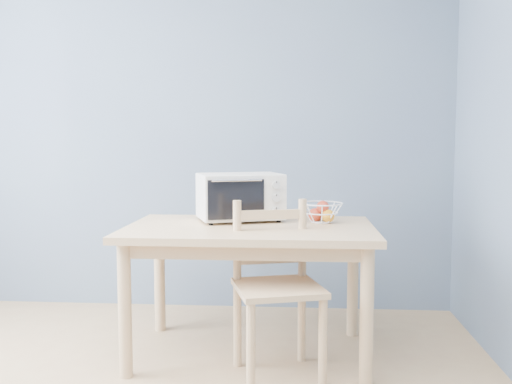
# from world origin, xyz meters

# --- Properties ---
(room) EXTENTS (4.01, 4.51, 2.61)m
(room) POSITION_xyz_m (0.00, 0.00, 1.30)
(room) COLOR tan
(room) RESTS_ON ground
(dining_table) EXTENTS (1.40, 0.90, 0.75)m
(dining_table) POSITION_xyz_m (0.62, 1.31, 0.65)
(dining_table) COLOR tan
(dining_table) RESTS_ON ground
(toaster_oven) EXTENTS (0.57, 0.49, 0.29)m
(toaster_oven) POSITION_xyz_m (0.53, 1.50, 0.90)
(toaster_oven) COLOR white
(toaster_oven) RESTS_ON dining_table
(fruit_basket) EXTENTS (0.26, 0.26, 0.13)m
(fruit_basket) POSITION_xyz_m (1.03, 1.46, 0.82)
(fruit_basket) COLOR white
(fruit_basket) RESTS_ON dining_table
(dining_chair) EXTENTS (0.53, 0.53, 0.91)m
(dining_chair) POSITION_xyz_m (0.78, 1.05, 0.45)
(dining_chair) COLOR tan
(dining_chair) RESTS_ON ground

